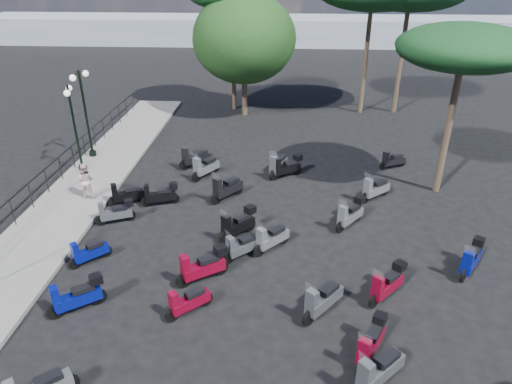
# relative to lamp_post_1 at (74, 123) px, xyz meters

# --- Properties ---
(ground) EXTENTS (120.00, 120.00, 0.00)m
(ground) POSITION_rel_lamp_post_1_xyz_m (7.31, -5.96, -2.50)
(ground) COLOR black
(ground) RESTS_ON ground
(sidewalk) EXTENTS (3.00, 30.00, 0.15)m
(sidewalk) POSITION_rel_lamp_post_1_xyz_m (0.81, -2.96, -2.42)
(sidewalk) COLOR slate
(sidewalk) RESTS_ON ground
(railing) EXTENTS (0.04, 26.04, 1.10)m
(railing) POSITION_rel_lamp_post_1_xyz_m (-0.49, -3.16, -1.60)
(railing) COLOR black
(railing) RESTS_ON sidewalk
(lamp_post_1) EXTENTS (0.59, 1.16, 4.12)m
(lamp_post_1) POSITION_rel_lamp_post_1_xyz_m (0.00, 0.00, 0.00)
(lamp_post_1) COLOR black
(lamp_post_1) RESTS_ON sidewalk
(lamp_post_2) EXTENTS (0.53, 1.27, 4.40)m
(lamp_post_2) POSITION_rel_lamp_post_1_xyz_m (-0.17, 1.76, 0.16)
(lamp_post_2) COLOR black
(lamp_post_2) RESTS_ON sidewalk
(pedestrian_far) EXTENTS (0.77, 0.61, 1.55)m
(pedestrian_far) POSITION_rel_lamp_post_1_xyz_m (1.38, -2.78, -1.57)
(pedestrian_far) COLOR #C9ABAC
(pedestrian_far) RESTS_ON sidewalk
(scooter_1) EXTENTS (1.47, 1.14, 1.36)m
(scooter_1) POSITION_rel_lamp_post_1_xyz_m (3.79, -9.57, -1.99)
(scooter_1) COLOR black
(scooter_1) RESTS_ON ground
(scooter_2) EXTENTS (1.14, 1.12, 1.20)m
(scooter_2) POSITION_rel_lamp_post_1_xyz_m (3.21, -7.24, -2.08)
(scooter_2) COLOR black
(scooter_2) RESTS_ON ground
(scooter_3) EXTENTS (1.44, 0.81, 1.22)m
(scooter_3) POSITION_rel_lamp_post_1_xyz_m (3.22, -4.58, -2.04)
(scooter_3) COLOR black
(scooter_3) RESTS_ON ground
(scooter_4) EXTENTS (1.51, 0.88, 1.30)m
(scooter_4) POSITION_rel_lamp_post_1_xyz_m (3.17, -3.06, -2.05)
(scooter_4) COLOR black
(scooter_4) RESTS_ON ground
(scooter_5) EXTENTS (1.14, 1.59, 1.46)m
(scooter_5) POSITION_rel_lamp_post_1_xyz_m (6.04, -0.20, -1.99)
(scooter_5) COLOR black
(scooter_5) RESTS_ON ground
(scooter_8) EXTENTS (1.59, 1.18, 1.44)m
(scooter_8) POSITION_rel_lamp_post_1_xyz_m (7.21, -7.95, -1.95)
(scooter_8) COLOR black
(scooter_8) RESTS_ON ground
(scooter_9) EXTENTS (1.28, 1.13, 1.28)m
(scooter_9) POSITION_rel_lamp_post_1_xyz_m (8.33, -6.63, -2.05)
(scooter_9) COLOR black
(scooter_9) RESTS_ON ground
(scooter_10) EXTENTS (1.56, 0.74, 1.28)m
(scooter_10) POSITION_rel_lamp_post_1_xyz_m (4.60, -3.05, -2.02)
(scooter_10) COLOR black
(scooter_10) RESTS_ON ground
(scooter_11) EXTENTS (1.57, 1.14, 1.46)m
(scooter_11) POSITION_rel_lamp_post_1_xyz_m (5.37, 0.92, -1.99)
(scooter_11) COLOR black
(scooter_11) RESTS_ON ground
(scooter_13) EXTENTS (1.23, 1.10, 1.24)m
(scooter_13) POSITION_rel_lamp_post_1_xyz_m (7.03, -9.51, -2.07)
(scooter_13) COLOR black
(scooter_13) RESTS_ON ground
(scooter_14) EXTENTS (1.31, 1.41, 1.40)m
(scooter_14) POSITION_rel_lamp_post_1_xyz_m (8.08, -5.29, -1.97)
(scooter_14) COLOR black
(scooter_14) RESTS_ON ground
(scooter_15) EXTENTS (1.26, 1.52, 1.48)m
(scooter_15) POSITION_rel_lamp_post_1_xyz_m (7.31, -2.34, -1.98)
(scooter_15) COLOR black
(scooter_15) RESTS_ON ground
(scooter_16) EXTENTS (1.49, 1.08, 1.35)m
(scooter_16) POSITION_rel_lamp_post_1_xyz_m (9.88, 0.07, -1.99)
(scooter_16) COLOR black
(scooter_16) RESTS_ON ground
(scooter_17) EXTENTS (1.43, 1.34, 1.47)m
(scooter_17) POSITION_rel_lamp_post_1_xyz_m (12.06, -11.77, -1.99)
(scooter_17) COLOR black
(scooter_17) RESTS_ON ground
(scooter_18) EXTENTS (1.26, 1.46, 1.45)m
(scooter_18) POSITION_rel_lamp_post_1_xyz_m (10.91, -9.29, -1.99)
(scooter_18) COLOR black
(scooter_18) RESTS_ON ground
(scooter_19) EXTENTS (1.28, 1.33, 1.34)m
(scooter_19) POSITION_rel_lamp_post_1_xyz_m (12.91, -8.45, -1.99)
(scooter_19) COLOR black
(scooter_19) RESTS_ON ground
(scooter_20) EXTENTS (1.25, 1.31, 1.36)m
(scooter_20) POSITION_rel_lamp_post_1_xyz_m (9.33, -6.08, -2.03)
(scooter_20) COLOR black
(scooter_20) RESTS_ON ground
(scooter_21) EXTENTS (0.90, 1.75, 1.46)m
(scooter_21) POSITION_rel_lamp_post_1_xyz_m (9.45, 0.25, -1.99)
(scooter_21) COLOR black
(scooter_21) RESTS_ON ground
(scooter_23) EXTENTS (0.97, 1.50, 1.31)m
(scooter_23) POSITION_rel_lamp_post_1_xyz_m (12.03, -10.85, -2.00)
(scooter_23) COLOR black
(scooter_23) RESTS_ON ground
(scooter_24) EXTENTS (1.12, 1.47, 1.35)m
(scooter_24) POSITION_rel_lamp_post_1_xyz_m (15.90, -6.98, -1.99)
(scooter_24) COLOR black
(scooter_24) RESTS_ON ground
(scooter_25) EXTENTS (1.23, 1.43, 1.37)m
(scooter_25) POSITION_rel_lamp_post_1_xyz_m (12.31, -4.26, -1.98)
(scooter_25) COLOR black
(scooter_25) RESTS_ON ground
(scooter_26) EXTENTS (1.41, 1.23, 1.40)m
(scooter_26) POSITION_rel_lamp_post_1_xyz_m (13.65, -1.98, -2.01)
(scooter_26) COLOR black
(scooter_26) RESTS_ON ground
(scooter_27) EXTENTS (1.40, 0.81, 1.20)m
(scooter_27) POSITION_rel_lamp_post_1_xyz_m (15.07, 1.38, -2.08)
(scooter_27) COLOR black
(scooter_27) RESTS_ON ground
(broadleaf_tree) EXTENTS (6.44, 6.44, 7.60)m
(broadleaf_tree) POSITION_rel_lamp_post_1_xyz_m (7.10, 9.66, 2.36)
(broadleaf_tree) COLOR #38281E
(broadleaf_tree) RESTS_ON ground
(pine_3) EXTENTS (5.28, 5.28, 7.14)m
(pine_3) POSITION_rel_lamp_post_1_xyz_m (16.56, -0.95, 3.69)
(pine_3) COLOR #38281E
(pine_3) RESTS_ON ground
(distant_hills) EXTENTS (70.00, 8.00, 3.00)m
(distant_hills) POSITION_rel_lamp_post_1_xyz_m (7.31, 39.04, -1.00)
(distant_hills) COLOR gray
(distant_hills) RESTS_ON ground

